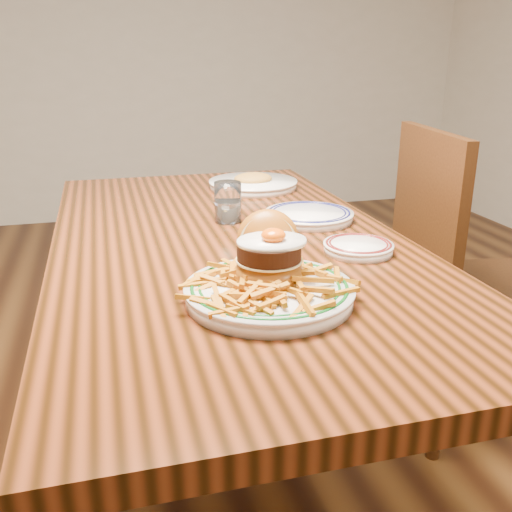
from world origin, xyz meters
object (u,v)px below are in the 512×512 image
object	(u,v)px
chair_right	(460,275)
main_plate	(269,276)
table	(230,270)
side_plate	(358,247)

from	to	relation	value
chair_right	main_plate	bearing A→B (deg)	41.07
table	side_plate	world-z (taller)	side_plate
chair_right	side_plate	world-z (taller)	chair_right
table	side_plate	distance (m)	0.34
chair_right	main_plate	world-z (taller)	chair_right
table	main_plate	bearing A→B (deg)	-91.24
side_plate	chair_right	bearing A→B (deg)	42.85
main_plate	side_plate	size ratio (longest dim) A/B	2.02
table	main_plate	distance (m)	0.40
table	chair_right	bearing A→B (deg)	8.88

